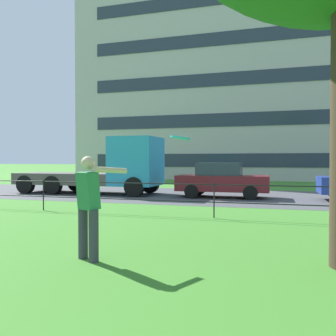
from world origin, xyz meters
TOP-DOWN VIEW (x-y plane):
  - street_strip at (0.00, 18.34)m, footprint 80.00×7.89m
  - park_fence at (-0.00, 11.91)m, footprint 39.71×0.04m
  - person_thrower at (1.61, 6.92)m, footprint 0.76×0.67m
  - frisbee at (3.33, 6.29)m, footprint 0.34×0.34m
  - flatbed_truck_far_right at (-3.39, 17.88)m, footprint 7.30×2.43m
  - car_maroon_center at (2.19, 17.77)m, footprint 4.02×1.86m
  - apartment_building_background at (0.96, 39.30)m, footprint 29.21×15.48m

SIDE VIEW (x-z plane):
  - street_strip at x=0.00m, z-range 0.00..0.01m
  - park_fence at x=0.00m, z-range 0.18..1.18m
  - car_maroon_center at x=2.19m, z-range 0.01..1.55m
  - person_thrower at x=1.61m, z-range 0.07..1.78m
  - flatbed_truck_far_right at x=-3.39m, z-range -0.16..2.59m
  - frisbee at x=3.33m, z-range 1.90..1.97m
  - apartment_building_background at x=0.96m, z-range 0.00..20.32m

